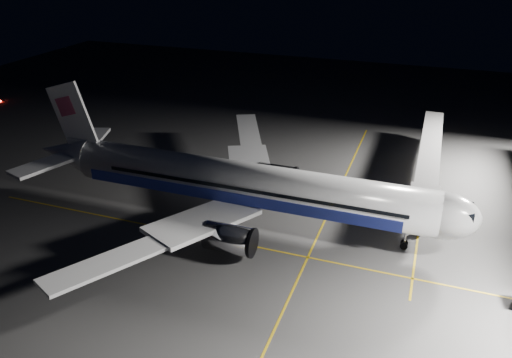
{
  "coord_description": "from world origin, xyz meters",
  "views": [
    {
      "loc": [
        20.87,
        -54.26,
        34.27
      ],
      "look_at": [
        1.17,
        0.33,
        6.0
      ],
      "focal_mm": 35.0,
      "sensor_mm": 36.0,
      "label": 1
    }
  ],
  "objects_px": {
    "airliner": "(239,183)",
    "jet_bridge": "(429,159)",
    "safety_cone_a": "(243,184)",
    "safety_cone_c": "(292,177)",
    "safety_cone_b": "(301,178)",
    "baggage_tug": "(245,159)"
  },
  "relations": [
    {
      "from": "safety_cone_a",
      "to": "safety_cone_b",
      "type": "xyz_separation_m",
      "value": [
        7.78,
        4.77,
        0.03
      ]
    },
    {
      "from": "airliner",
      "to": "safety_cone_c",
      "type": "xyz_separation_m",
      "value": [
        3.4,
        14.0,
        -4.84
      ]
    },
    {
      "from": "jet_bridge",
      "to": "safety_cone_a",
      "type": "distance_m",
      "value": 27.92
    },
    {
      "from": "safety_cone_b",
      "to": "safety_cone_c",
      "type": "xyz_separation_m",
      "value": [
        -1.32,
        0.0,
        0.02
      ]
    },
    {
      "from": "safety_cone_a",
      "to": "safety_cone_b",
      "type": "distance_m",
      "value": 9.13
    },
    {
      "from": "airliner",
      "to": "safety_cone_b",
      "type": "xyz_separation_m",
      "value": [
        4.72,
        14.0,
        -4.87
      ]
    },
    {
      "from": "safety_cone_b",
      "to": "baggage_tug",
      "type": "bearing_deg",
      "value": 164.48
    },
    {
      "from": "safety_cone_c",
      "to": "safety_cone_b",
      "type": "bearing_deg",
      "value": 0.0
    },
    {
      "from": "jet_bridge",
      "to": "baggage_tug",
      "type": "xyz_separation_m",
      "value": [
        -28.75,
        -1.17,
        -3.67
      ]
    },
    {
      "from": "safety_cone_b",
      "to": "jet_bridge",
      "type": "bearing_deg",
      "value": 12.46
    },
    {
      "from": "airliner",
      "to": "safety_cone_c",
      "type": "relative_size",
      "value": 95.74
    },
    {
      "from": "airliner",
      "to": "safety_cone_a",
      "type": "xyz_separation_m",
      "value": [
        -3.06,
        9.23,
        -4.89
      ]
    },
    {
      "from": "baggage_tug",
      "to": "safety_cone_b",
      "type": "relative_size",
      "value": 5.32
    },
    {
      "from": "jet_bridge",
      "to": "safety_cone_a",
      "type": "relative_size",
      "value": 63.67
    },
    {
      "from": "airliner",
      "to": "jet_bridge",
      "type": "relative_size",
      "value": 1.79
    },
    {
      "from": "jet_bridge",
      "to": "baggage_tug",
      "type": "relative_size",
      "value": 10.88
    },
    {
      "from": "safety_cone_b",
      "to": "safety_cone_a",
      "type": "bearing_deg",
      "value": -148.49
    },
    {
      "from": "safety_cone_a",
      "to": "jet_bridge",
      "type": "bearing_deg",
      "value": 18.66
    },
    {
      "from": "safety_cone_c",
      "to": "jet_bridge",
      "type": "bearing_deg",
      "value": 11.65
    },
    {
      "from": "safety_cone_a",
      "to": "safety_cone_c",
      "type": "height_order",
      "value": "safety_cone_c"
    },
    {
      "from": "airliner",
      "to": "safety_cone_b",
      "type": "bearing_deg",
      "value": 71.36
    },
    {
      "from": "airliner",
      "to": "baggage_tug",
      "type": "bearing_deg",
      "value": 108.57
    }
  ]
}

